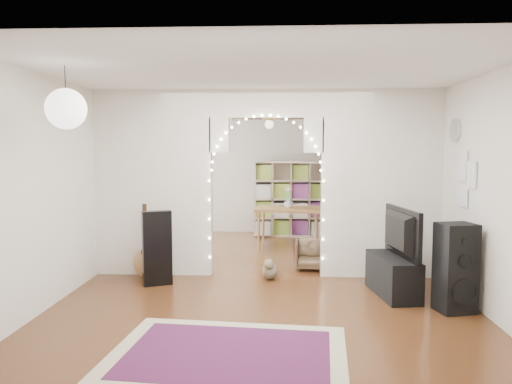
{
  "coord_description": "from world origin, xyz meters",
  "views": [
    {
      "loc": [
        0.2,
        -7.24,
        1.87
      ],
      "look_at": [
        -0.16,
        0.3,
        1.2
      ],
      "focal_mm": 35.0,
      "sensor_mm": 36.0,
      "label": 1
    }
  ],
  "objects_px": {
    "acoustic_guitar": "(145,250)",
    "dining_chair_right": "(311,255)",
    "bookcase": "(291,199)",
    "media_console": "(393,276)",
    "floor_speaker": "(456,268)",
    "dining_chair_left": "(193,243)",
    "dining_table": "(289,212)"
  },
  "relations": [
    {
      "from": "media_console",
      "to": "acoustic_guitar",
      "type": "bearing_deg",
      "value": 159.84
    },
    {
      "from": "dining_table",
      "to": "dining_chair_left",
      "type": "height_order",
      "value": "dining_table"
    },
    {
      "from": "dining_chair_right",
      "to": "dining_chair_left",
      "type": "bearing_deg",
      "value": 163.67
    },
    {
      "from": "floor_speaker",
      "to": "dining_chair_right",
      "type": "xyz_separation_m",
      "value": [
        -1.52,
        1.92,
        -0.28
      ]
    },
    {
      "from": "dining_table",
      "to": "acoustic_guitar",
      "type": "bearing_deg",
      "value": -127.34
    },
    {
      "from": "acoustic_guitar",
      "to": "dining_chair_left",
      "type": "bearing_deg",
      "value": 84.14
    },
    {
      "from": "acoustic_guitar",
      "to": "dining_chair_right",
      "type": "relative_size",
      "value": 1.84
    },
    {
      "from": "acoustic_guitar",
      "to": "media_console",
      "type": "xyz_separation_m",
      "value": [
        3.37,
        -0.72,
        -0.15
      ]
    },
    {
      "from": "bookcase",
      "to": "dining_chair_right",
      "type": "relative_size",
      "value": 3.22
    },
    {
      "from": "dining_table",
      "to": "dining_chair_right",
      "type": "bearing_deg",
      "value": -73.65
    },
    {
      "from": "media_console",
      "to": "dining_chair_left",
      "type": "distance_m",
      "value": 3.53
    },
    {
      "from": "acoustic_guitar",
      "to": "bookcase",
      "type": "distance_m",
      "value": 4.14
    },
    {
      "from": "media_console",
      "to": "dining_chair_right",
      "type": "bearing_deg",
      "value": 117.77
    },
    {
      "from": "acoustic_guitar",
      "to": "floor_speaker",
      "type": "relative_size",
      "value": 0.89
    },
    {
      "from": "floor_speaker",
      "to": "media_console",
      "type": "relative_size",
      "value": 1.02
    },
    {
      "from": "acoustic_guitar",
      "to": "dining_chair_left",
      "type": "height_order",
      "value": "acoustic_guitar"
    },
    {
      "from": "acoustic_guitar",
      "to": "floor_speaker",
      "type": "xyz_separation_m",
      "value": [
        3.94,
        -1.32,
        0.11
      ]
    },
    {
      "from": "bookcase",
      "to": "dining_chair_right",
      "type": "distance_m",
      "value": 2.97
    },
    {
      "from": "dining_table",
      "to": "dining_chair_left",
      "type": "distance_m",
      "value": 1.95
    },
    {
      "from": "acoustic_guitar",
      "to": "floor_speaker",
      "type": "bearing_deg",
      "value": -4.63
    },
    {
      "from": "bookcase",
      "to": "floor_speaker",
      "type": "bearing_deg",
      "value": -56.38
    },
    {
      "from": "media_console",
      "to": "floor_speaker",
      "type": "bearing_deg",
      "value": -55.29
    },
    {
      "from": "acoustic_guitar",
      "to": "dining_chair_left",
      "type": "xyz_separation_m",
      "value": [
        0.47,
        1.29,
        -0.13
      ]
    },
    {
      "from": "floor_speaker",
      "to": "bookcase",
      "type": "distance_m",
      "value": 5.15
    },
    {
      "from": "media_console",
      "to": "dining_chair_left",
      "type": "bearing_deg",
      "value": 137.2
    },
    {
      "from": "dining_chair_right",
      "to": "acoustic_guitar",
      "type": "bearing_deg",
      "value": -162.89
    },
    {
      "from": "dining_table",
      "to": "floor_speaker",
      "type": "bearing_deg",
      "value": -57.37
    },
    {
      "from": "bookcase",
      "to": "dining_table",
      "type": "xyz_separation_m",
      "value": [
        -0.07,
        -1.24,
        -0.11
      ]
    },
    {
      "from": "dining_table",
      "to": "media_console",
      "type": "bearing_deg",
      "value": -61.36
    },
    {
      "from": "floor_speaker",
      "to": "dining_chair_left",
      "type": "xyz_separation_m",
      "value": [
        -3.47,
        2.61,
        -0.25
      ]
    },
    {
      "from": "acoustic_guitar",
      "to": "media_console",
      "type": "distance_m",
      "value": 3.45
    },
    {
      "from": "acoustic_guitar",
      "to": "bookcase",
      "type": "bearing_deg",
      "value": 72.19
    }
  ]
}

